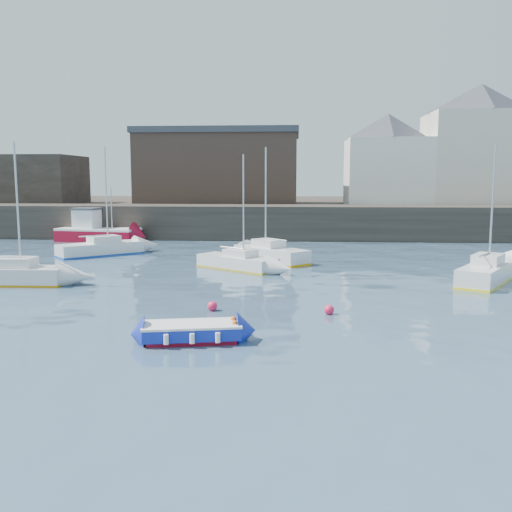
# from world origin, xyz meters

# --- Properties ---
(water) EXTENTS (220.00, 220.00, 0.00)m
(water) POSITION_xyz_m (0.00, 0.00, 0.00)
(water) COLOR #2D4760
(water) RESTS_ON ground
(quay_wall) EXTENTS (90.00, 5.00, 3.00)m
(quay_wall) POSITION_xyz_m (0.00, 35.00, 1.50)
(quay_wall) COLOR #28231E
(quay_wall) RESTS_ON ground
(land_strip) EXTENTS (90.00, 32.00, 2.80)m
(land_strip) POSITION_xyz_m (0.00, 53.00, 1.40)
(land_strip) COLOR #28231E
(land_strip) RESTS_ON ground
(bldg_east_a) EXTENTS (13.36, 13.36, 11.80)m
(bldg_east_a) POSITION_xyz_m (20.00, 42.00, 8.81)
(bldg_east_a) COLOR beige
(bldg_east_a) RESTS_ON land_strip
(bldg_east_d) EXTENTS (11.14, 11.14, 8.95)m
(bldg_east_d) POSITION_xyz_m (11.00, 41.50, 7.36)
(bldg_east_d) COLOR white
(bldg_east_d) RESTS_ON land_strip
(warehouse) EXTENTS (16.40, 10.40, 7.60)m
(warehouse) POSITION_xyz_m (-6.00, 43.00, 6.62)
(warehouse) COLOR #3D2D26
(warehouse) RESTS_ON land_strip
(bldg_west) EXTENTS (14.00, 8.00, 5.00)m
(bldg_west) POSITION_xyz_m (-28.00, 42.00, 5.30)
(bldg_west) COLOR #353028
(bldg_west) RESTS_ON land_strip
(blue_dinghy) EXTENTS (3.49, 2.03, 0.62)m
(blue_dinghy) POSITION_xyz_m (-1.42, 1.64, 0.35)
(blue_dinghy) COLOR maroon
(blue_dinghy) RESTS_ON ground
(fishing_boat) EXTENTS (7.38, 3.73, 4.67)m
(fishing_boat) POSITION_xyz_m (-15.36, 31.54, 0.90)
(fishing_boat) COLOR maroon
(fishing_boat) RESTS_ON ground
(sailboat_a) EXTENTS (5.62, 1.93, 7.25)m
(sailboat_a) POSITION_xyz_m (-12.57, 11.25, 0.51)
(sailboat_a) COLOR silver
(sailboat_a) RESTS_ON ground
(sailboat_b) EXTENTS (5.28, 4.49, 6.82)m
(sailboat_b) POSITION_xyz_m (-1.48, 17.06, 0.44)
(sailboat_b) COLOR silver
(sailboat_b) RESTS_ON ground
(sailboat_c) EXTENTS (4.33, 5.54, 7.15)m
(sailboat_c) POSITION_xyz_m (11.93, 13.34, 0.55)
(sailboat_c) COLOR silver
(sailboat_c) RESTS_ON ground
(sailboat_f) EXTENTS (5.28, 5.38, 7.43)m
(sailboat_f) POSITION_xyz_m (0.38, 20.44, 0.52)
(sailboat_f) COLOR silver
(sailboat_f) RESTS_ON ground
(sailboat_h) EXTENTS (5.71, 5.37, 7.66)m
(sailboat_h) POSITION_xyz_m (-11.86, 22.68, 0.50)
(sailboat_h) COLOR silver
(sailboat_h) RESTS_ON ground
(buoy_near) EXTENTS (0.42, 0.42, 0.42)m
(buoy_near) POSITION_xyz_m (-1.39, 6.15, 0.00)
(buoy_near) COLOR #F81F4B
(buoy_near) RESTS_ON ground
(buoy_mid) EXTENTS (0.40, 0.40, 0.40)m
(buoy_mid) POSITION_xyz_m (3.39, 5.84, 0.00)
(buoy_mid) COLOR #F81F4B
(buoy_mid) RESTS_ON ground
(buoy_far) EXTENTS (0.45, 0.45, 0.45)m
(buoy_far) POSITION_xyz_m (0.49, 17.53, 0.00)
(buoy_far) COLOR #F81F4B
(buoy_far) RESTS_ON ground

